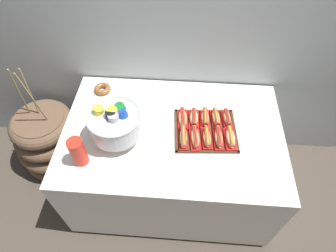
{
  "coord_description": "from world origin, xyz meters",
  "views": [
    {
      "loc": [
        0.05,
        -1.15,
        2.24
      ],
      "look_at": [
        -0.03,
        -0.04,
        0.85
      ],
      "focal_mm": 30.09,
      "sensor_mm": 36.0,
      "label": 1
    }
  ],
  "objects_px": {
    "hot_dog_9": "(227,118)",
    "hot_dog_5": "(183,118)",
    "serving_tray": "(205,131)",
    "hot_dog_2": "(207,138)",
    "buffet_table": "(172,159)",
    "punch_bowl": "(115,123)",
    "hot_dog_0": "(183,138)",
    "hot_dog_3": "(219,138)",
    "hot_dog_6": "(194,118)",
    "hot_dog_7": "(205,118)",
    "cup_stack": "(78,152)",
    "hot_dog_4": "(230,138)",
    "donut": "(103,89)",
    "hot_dog_1": "(195,138)",
    "hot_dog_8": "(216,118)",
    "floor_vase": "(50,140)"
  },
  "relations": [
    {
      "from": "hot_dog_1",
      "to": "hot_dog_2",
      "type": "height_order",
      "value": "same"
    },
    {
      "from": "hot_dog_5",
      "to": "hot_dog_7",
      "type": "height_order",
      "value": "hot_dog_7"
    },
    {
      "from": "hot_dog_0",
      "to": "hot_dog_1",
      "type": "xyz_separation_m",
      "value": [
        0.07,
        0.01,
        -0.0
      ]
    },
    {
      "from": "buffet_table",
      "to": "donut",
      "type": "xyz_separation_m",
      "value": [
        -0.55,
        0.34,
        0.38
      ]
    },
    {
      "from": "buffet_table",
      "to": "hot_dog_3",
      "type": "bearing_deg",
      "value": -12.35
    },
    {
      "from": "buffet_table",
      "to": "floor_vase",
      "type": "relative_size",
      "value": 1.39
    },
    {
      "from": "buffet_table",
      "to": "donut",
      "type": "distance_m",
      "value": 0.75
    },
    {
      "from": "hot_dog_9",
      "to": "hot_dog_5",
      "type": "bearing_deg",
      "value": -176.01
    },
    {
      "from": "hot_dog_3",
      "to": "donut",
      "type": "height_order",
      "value": "hot_dog_3"
    },
    {
      "from": "buffet_table",
      "to": "punch_bowl",
      "type": "bearing_deg",
      "value": -166.93
    },
    {
      "from": "hot_dog_1",
      "to": "hot_dog_4",
      "type": "relative_size",
      "value": 1.05
    },
    {
      "from": "serving_tray",
      "to": "hot_dog_2",
      "type": "distance_m",
      "value": 0.09
    },
    {
      "from": "cup_stack",
      "to": "hot_dog_4",
      "type": "bearing_deg",
      "value": 13.35
    },
    {
      "from": "hot_dog_5",
      "to": "cup_stack",
      "type": "relative_size",
      "value": 0.92
    },
    {
      "from": "buffet_table",
      "to": "punch_bowl",
      "type": "xyz_separation_m",
      "value": [
        -0.35,
        -0.08,
        0.51
      ]
    },
    {
      "from": "hot_dog_9",
      "to": "punch_bowl",
      "type": "bearing_deg",
      "value": -165.35
    },
    {
      "from": "buffet_table",
      "to": "cup_stack",
      "type": "relative_size",
      "value": 7.43
    },
    {
      "from": "hot_dog_2",
      "to": "hot_dog_9",
      "type": "xyz_separation_m",
      "value": [
        0.14,
        0.18,
        0.0
      ]
    },
    {
      "from": "hot_dog_4",
      "to": "hot_dog_5",
      "type": "xyz_separation_m",
      "value": [
        -0.31,
        0.14,
        -0.0
      ]
    },
    {
      "from": "cup_stack",
      "to": "floor_vase",
      "type": "bearing_deg",
      "value": 138.24
    },
    {
      "from": "hot_dog_0",
      "to": "hot_dog_5",
      "type": "relative_size",
      "value": 0.98
    },
    {
      "from": "floor_vase",
      "to": "hot_dog_8",
      "type": "distance_m",
      "value": 1.45
    },
    {
      "from": "hot_dog_2",
      "to": "hot_dog_8",
      "type": "relative_size",
      "value": 0.96
    },
    {
      "from": "hot_dog_2",
      "to": "punch_bowl",
      "type": "xyz_separation_m",
      "value": [
        -0.58,
        -0.01,
        0.12
      ]
    },
    {
      "from": "hot_dog_0",
      "to": "hot_dog_5",
      "type": "height_order",
      "value": "hot_dog_0"
    },
    {
      "from": "serving_tray",
      "to": "donut",
      "type": "xyz_separation_m",
      "value": [
        -0.77,
        0.33,
        0.02
      ]
    },
    {
      "from": "hot_dog_8",
      "to": "punch_bowl",
      "type": "distance_m",
      "value": 0.68
    },
    {
      "from": "hot_dog_2",
      "to": "buffet_table",
      "type": "bearing_deg",
      "value": 162.47
    },
    {
      "from": "hot_dog_1",
      "to": "donut",
      "type": "bearing_deg",
      "value": 149.28
    },
    {
      "from": "hot_dog_0",
      "to": "hot_dog_6",
      "type": "distance_m",
      "value": 0.18
    },
    {
      "from": "hot_dog_8",
      "to": "punch_bowl",
      "type": "bearing_deg",
      "value": -164.16
    },
    {
      "from": "buffet_table",
      "to": "hot_dog_2",
      "type": "xyz_separation_m",
      "value": [
        0.22,
        -0.07,
        0.39
      ]
    },
    {
      "from": "hot_dog_0",
      "to": "hot_dog_3",
      "type": "xyz_separation_m",
      "value": [
        0.22,
        0.02,
        -0.0
      ]
    },
    {
      "from": "hot_dog_3",
      "to": "hot_dog_5",
      "type": "height_order",
      "value": "same"
    },
    {
      "from": "donut",
      "to": "floor_vase",
      "type": "bearing_deg",
      "value": -163.88
    },
    {
      "from": "hot_dog_5",
      "to": "punch_bowl",
      "type": "relative_size",
      "value": 0.55
    },
    {
      "from": "serving_tray",
      "to": "punch_bowl",
      "type": "distance_m",
      "value": 0.6
    },
    {
      "from": "hot_dog_0",
      "to": "hot_dog_6",
      "type": "height_order",
      "value": "same"
    },
    {
      "from": "floor_vase",
      "to": "hot_dog_0",
      "type": "relative_size",
      "value": 5.94
    },
    {
      "from": "buffet_table",
      "to": "donut",
      "type": "bearing_deg",
      "value": 148.33
    },
    {
      "from": "hot_dog_2",
      "to": "hot_dog_5",
      "type": "distance_m",
      "value": 0.22
    },
    {
      "from": "hot_dog_2",
      "to": "hot_dog_7",
      "type": "xyz_separation_m",
      "value": [
        -0.01,
        0.16,
        0.0
      ]
    },
    {
      "from": "hot_dog_6",
      "to": "hot_dog_0",
      "type": "bearing_deg",
      "value": -110.46
    },
    {
      "from": "hot_dog_8",
      "to": "cup_stack",
      "type": "xyz_separation_m",
      "value": [
        -0.83,
        -0.38,
        0.06
      ]
    },
    {
      "from": "floor_vase",
      "to": "punch_bowl",
      "type": "bearing_deg",
      "value": -20.9
    },
    {
      "from": "hot_dog_7",
      "to": "punch_bowl",
      "type": "relative_size",
      "value": 0.49
    },
    {
      "from": "cup_stack",
      "to": "hot_dog_6",
      "type": "bearing_deg",
      "value": 28.31
    },
    {
      "from": "serving_tray",
      "to": "donut",
      "type": "bearing_deg",
      "value": 156.9
    },
    {
      "from": "hot_dog_2",
      "to": "donut",
      "type": "height_order",
      "value": "hot_dog_2"
    },
    {
      "from": "hot_dog_0",
      "to": "cup_stack",
      "type": "xyz_separation_m",
      "value": [
        -0.62,
        -0.2,
        0.06
      ]
    }
  ]
}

